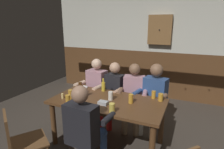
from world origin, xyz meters
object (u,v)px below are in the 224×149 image
object	(u,v)px
table_candle	(63,96)
pint_glass_2	(131,99)
chair_empty_near_right	(20,142)
bottle_0	(80,90)
wall_dart_cabinet	(160,30)
plate_0	(82,87)
pint_glass_0	(68,99)
pint_glass_3	(112,108)
pint_glass_5	(71,94)
condiment_caddy	(103,103)
person_2	(133,94)
pint_glass_4	(154,95)
pint_glass_1	(161,97)
person_0	(95,87)
person_1	(112,91)
person_3	(154,95)
person_4	(85,126)
pint_glass_6	(111,96)
bottle_1	(81,91)
dining_table	(108,107)
bottle_2	(103,86)

from	to	relation	value
table_candle	pint_glass_2	bearing A→B (deg)	14.05
chair_empty_near_right	bottle_0	bearing A→B (deg)	112.35
wall_dart_cabinet	plate_0	bearing A→B (deg)	-116.76
pint_glass_0	pint_glass_3	xyz separation A→B (m)	(0.73, -0.03, 0.00)
plate_0	pint_glass_5	size ratio (longest dim) A/B	1.41
chair_empty_near_right	condiment_caddy	distance (m)	1.16
person_2	pint_glass_4	size ratio (longest dim) A/B	9.93
pint_glass_1	pint_glass_4	bearing A→B (deg)	154.39
person_0	person_2	bearing A→B (deg)	-172.97
pint_glass_1	pint_glass_4	xyz separation A→B (m)	(-0.12, 0.06, 0.00)
pint_glass_3	wall_dart_cabinet	distance (m)	2.82
person_1	person_2	xyz separation A→B (m)	(0.41, 0.00, 0.01)
bottle_0	pint_glass_0	xyz separation A→B (m)	(-0.01, -0.31, -0.03)
table_candle	pint_glass_1	world-z (taller)	pint_glass_1
pint_glass_2	pint_glass_3	xyz separation A→B (m)	(-0.13, -0.39, -0.01)
person_3	pint_glass_0	bearing A→B (deg)	53.60
pint_glass_1	pint_glass_5	world-z (taller)	pint_glass_5
table_candle	person_4	bearing A→B (deg)	-33.20
person_4	table_candle	bearing A→B (deg)	150.71
person_0	person_4	xyz separation A→B (m)	(0.60, -1.34, -0.01)
plate_0	pint_glass_6	world-z (taller)	pint_glass_6
person_2	person_4	world-z (taller)	person_4
pint_glass_5	pint_glass_6	xyz separation A→B (m)	(0.59, 0.21, -0.01)
bottle_1	pint_glass_3	size ratio (longest dim) A/B	2.12
bottle_0	chair_empty_near_right	bearing A→B (deg)	-101.84
dining_table	person_4	size ratio (longest dim) A/B	1.42
table_candle	bottle_2	size ratio (longest dim) A/B	0.35
bottle_1	dining_table	bearing A→B (deg)	12.50
condiment_caddy	pint_glass_6	size ratio (longest dim) A/B	1.05
dining_table	plate_0	xyz separation A→B (m)	(-0.67, 0.33, 0.12)
plate_0	bottle_1	world-z (taller)	bottle_1
condiment_caddy	pint_glass_1	size ratio (longest dim) A/B	1.21
plate_0	bottle_0	bearing A→B (deg)	-62.31
table_candle	pint_glass_6	xyz separation A→B (m)	(0.72, 0.25, 0.03)
plate_0	pint_glass_5	xyz separation A→B (m)	(0.12, -0.51, 0.07)
pint_glass_0	person_4	bearing A→B (deg)	-34.26
person_3	bottle_2	world-z (taller)	person_3
bottle_1	pint_glass_3	world-z (taller)	bottle_1
bottle_2	pint_glass_5	bearing A→B (deg)	-120.38
person_0	pint_glass_6	distance (m)	0.91
person_1	pint_glass_3	bearing A→B (deg)	121.13
person_0	plate_0	distance (m)	0.36
pint_glass_1	pint_glass_5	distance (m)	1.39
dining_table	pint_glass_4	world-z (taller)	pint_glass_4
condiment_caddy	pint_glass_6	xyz separation A→B (m)	(0.03, 0.20, 0.04)
person_2	pint_glass_0	xyz separation A→B (m)	(-0.70, -0.98, 0.16)
person_0	bottle_0	bearing A→B (deg)	106.55
pint_glass_1	pint_glass_6	xyz separation A→B (m)	(-0.71, -0.27, 0.01)
pint_glass_5	dining_table	bearing A→B (deg)	18.37
plate_0	pint_glass_1	world-z (taller)	pint_glass_1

